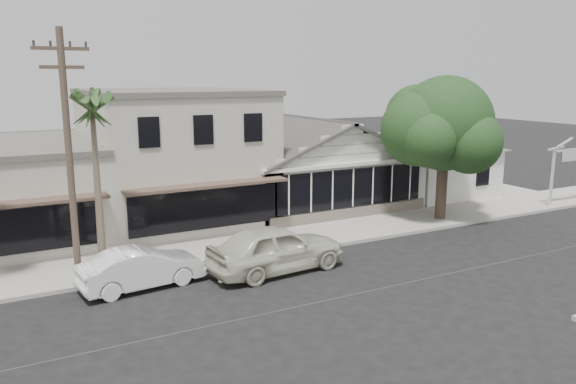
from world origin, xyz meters
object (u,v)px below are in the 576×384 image
car_0 (276,248)px  car_1 (141,268)px  utility_pole (69,155)px  shade_tree (441,126)px

car_0 → car_1: size_ratio=1.24×
utility_pole → shade_tree: bearing=4.0°
car_1 → shade_tree: shade_tree is taller
car_0 → shade_tree: bearing=-79.1°
shade_tree → utility_pole: bearing=-176.0°
car_0 → shade_tree: 12.09m
utility_pole → car_0: bearing=-14.4°
car_1 → shade_tree: bearing=-88.3°
utility_pole → car_0: size_ratio=1.65×
shade_tree → car_0: bearing=-164.4°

